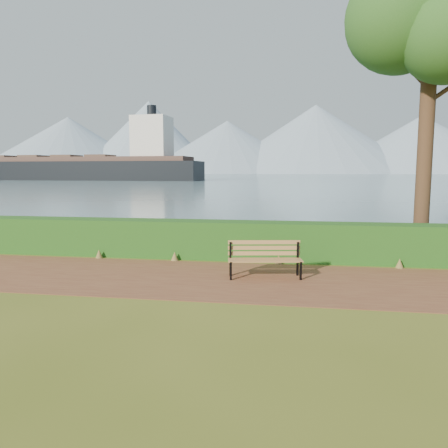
# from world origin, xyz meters

# --- Properties ---
(ground) EXTENTS (140.00, 140.00, 0.00)m
(ground) POSITION_xyz_m (0.00, 0.00, 0.00)
(ground) COLOR #505B1A
(ground) RESTS_ON ground
(path) EXTENTS (40.00, 3.40, 0.01)m
(path) POSITION_xyz_m (0.00, 0.30, 0.01)
(path) COLOR brown
(path) RESTS_ON ground
(hedge) EXTENTS (32.00, 0.85, 1.00)m
(hedge) POSITION_xyz_m (0.00, 2.60, 0.50)
(hedge) COLOR #1A4714
(hedge) RESTS_ON ground
(water) EXTENTS (700.00, 510.00, 0.00)m
(water) POSITION_xyz_m (0.00, 260.00, 0.01)
(water) COLOR slate
(water) RESTS_ON ground
(mountains) EXTENTS (585.00, 190.00, 70.00)m
(mountains) POSITION_xyz_m (-9.17, 406.05, 27.70)
(mountains) COLOR #7D93A6
(mountains) RESTS_ON ground
(bench) EXTENTS (1.66, 0.74, 0.81)m
(bench) POSITION_xyz_m (1.34, 0.65, 0.46)
(bench) COLOR black
(bench) RESTS_ON ground
(tree) EXTENTS (4.54, 3.76, 8.78)m
(tree) POSITION_xyz_m (5.45, 3.96, 6.53)
(tree) COLOR #342015
(tree) RESTS_ON ground
(cargo_ship) EXTENTS (64.62, 13.37, 19.48)m
(cargo_ship) POSITION_xyz_m (-49.94, 93.56, 2.91)
(cargo_ship) COLOR black
(cargo_ship) RESTS_ON ground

